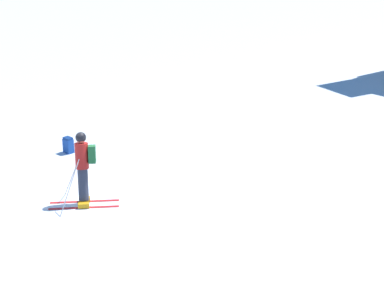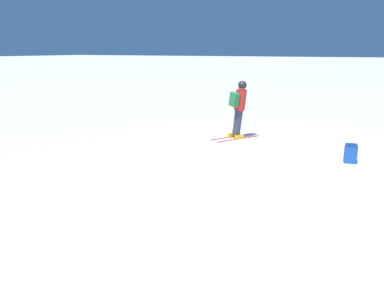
% 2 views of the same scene
% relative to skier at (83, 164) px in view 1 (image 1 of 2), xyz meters
% --- Properties ---
extents(ground_plane, '(300.00, 300.00, 0.00)m').
position_rel_skier_xyz_m(ground_plane, '(-0.66, -0.10, -1.07)').
color(ground_plane, white).
extents(skier, '(1.48, 1.77, 1.91)m').
position_rel_skier_xyz_m(skier, '(0.00, 0.00, 0.00)').
color(skier, red).
rests_on(skier, ground).
extents(spare_backpack, '(0.34, 0.27, 0.50)m').
position_rel_skier_xyz_m(spare_backpack, '(-3.49, 1.18, -0.82)').
color(spare_backpack, '#194293').
rests_on(spare_backpack, ground).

